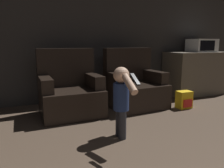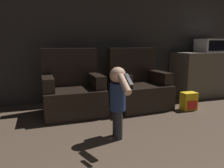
{
  "view_description": "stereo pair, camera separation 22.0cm",
  "coord_description": "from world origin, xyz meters",
  "px_view_note": "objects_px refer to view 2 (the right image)",
  "views": [
    {
      "loc": [
        -0.95,
        0.48,
        1.08
      ],
      "look_at": [
        0.14,
        3.16,
        0.53
      ],
      "focal_mm": 35.0,
      "sensor_mm": 36.0,
      "label": 1
    },
    {
      "loc": [
        -0.75,
        0.4,
        1.08
      ],
      "look_at": [
        0.14,
        3.16,
        0.53
      ],
      "focal_mm": 35.0,
      "sensor_mm": 36.0,
      "label": 2
    }
  ],
  "objects_px": {
    "microwave": "(211,46)",
    "armchair_left": "(73,92)",
    "toy_backpack": "(189,101)",
    "person_toddler": "(118,97)",
    "armchair_right": "(138,87)"
  },
  "relations": [
    {
      "from": "armchair_right",
      "to": "person_toddler",
      "type": "bearing_deg",
      "value": -128.46
    },
    {
      "from": "person_toddler",
      "to": "armchair_left",
      "type": "bearing_deg",
      "value": 22.86
    },
    {
      "from": "armchair_left",
      "to": "toy_backpack",
      "type": "bearing_deg",
      "value": -14.29
    },
    {
      "from": "armchair_right",
      "to": "microwave",
      "type": "distance_m",
      "value": 1.95
    },
    {
      "from": "microwave",
      "to": "person_toddler",
      "type": "bearing_deg",
      "value": -150.07
    },
    {
      "from": "armchair_right",
      "to": "person_toddler",
      "type": "xyz_separation_m",
      "value": [
        -0.74,
        -1.09,
        0.15
      ]
    },
    {
      "from": "armchair_left",
      "to": "toy_backpack",
      "type": "height_order",
      "value": "armchair_left"
    },
    {
      "from": "armchair_left",
      "to": "microwave",
      "type": "xyz_separation_m",
      "value": [
        2.89,
        0.37,
        0.69
      ]
    },
    {
      "from": "toy_backpack",
      "to": "microwave",
      "type": "bearing_deg",
      "value": 36.69
    },
    {
      "from": "microwave",
      "to": "toy_backpack",
      "type": "bearing_deg",
      "value": -143.31
    },
    {
      "from": "person_toddler",
      "to": "toy_backpack",
      "type": "xyz_separation_m",
      "value": [
        1.46,
        0.66,
        -0.34
      ]
    },
    {
      "from": "microwave",
      "to": "armchair_left",
      "type": "bearing_deg",
      "value": -172.81
    },
    {
      "from": "armchair_left",
      "to": "person_toddler",
      "type": "relative_size",
      "value": 1.21
    },
    {
      "from": "toy_backpack",
      "to": "microwave",
      "type": "xyz_separation_m",
      "value": [
        1.07,
        0.79,
        0.89
      ]
    },
    {
      "from": "toy_backpack",
      "to": "armchair_left",
      "type": "bearing_deg",
      "value": 166.81
    }
  ]
}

